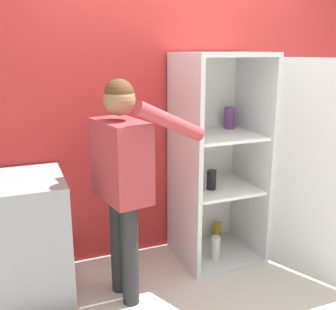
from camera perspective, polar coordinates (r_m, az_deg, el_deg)
ground_plane at (r=3.00m, az=8.38°, el=-20.25°), size 12.00×12.00×0.00m
wall_back at (r=3.37m, az=0.80°, el=7.29°), size 7.00×0.06×2.55m
refrigerator at (r=3.23m, az=9.89°, el=-1.00°), size 0.97×1.23×1.71m
person at (r=2.63m, az=-6.59°, el=-1.81°), size 0.68×0.59×1.55m
counter at (r=3.00m, az=-21.51°, el=-11.49°), size 0.73×0.64×0.88m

